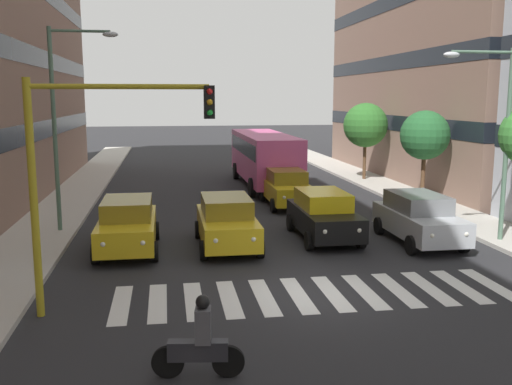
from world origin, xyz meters
TOP-DOWN VIEW (x-y plane):
  - ground_plane at (0.00, 0.00)m, footprint 180.00×180.00m
  - crosswalk_markings at (-0.00, 0.00)m, footprint 10.35×2.80m
  - car_0 at (-4.96, -4.70)m, footprint 2.02×4.44m
  - car_1 at (-1.80, -5.74)m, footprint 2.02×4.44m
  - car_2 at (1.76, -5.11)m, footprint 2.02×4.44m
  - car_3 at (5.07, -5.19)m, footprint 2.02×4.44m
  - car_row2_0 at (-1.81, -12.20)m, footprint 2.02×4.44m
  - bus_behind_traffic at (-1.80, -18.47)m, footprint 2.78×10.50m
  - motorcycle_with_rider at (3.24, 4.05)m, footprint 1.70×0.40m
  - traffic_light_gantry at (5.55, 0.47)m, footprint 4.22×0.36m
  - street_lamp_left at (-7.33, -4.12)m, footprint 2.55×0.28m
  - street_lamp_right at (7.38, -8.00)m, footprint 2.48×0.28m
  - street_tree_1 at (-8.36, -11.72)m, footprint 2.33×2.33m
  - street_tree_2 at (-8.16, -19.38)m, footprint 2.66×2.66m

SIDE VIEW (x-z plane):
  - ground_plane at x=0.00m, z-range 0.00..0.00m
  - crosswalk_markings at x=0.00m, z-range 0.00..0.01m
  - motorcycle_with_rider at x=3.24m, z-range -0.14..1.43m
  - car_0 at x=-4.96m, z-range 0.03..1.75m
  - car_1 at x=-1.80m, z-range 0.03..1.75m
  - car_2 at x=1.76m, z-range 0.03..1.75m
  - car_3 at x=5.07m, z-range 0.03..1.75m
  - car_row2_0 at x=-1.81m, z-range 0.03..1.75m
  - bus_behind_traffic at x=-1.80m, z-range 0.36..3.36m
  - street_tree_1 at x=-8.36m, z-range 1.12..5.43m
  - street_tree_2 at x=-8.16m, z-range 1.10..5.69m
  - traffic_light_gantry at x=5.55m, z-range 0.94..6.44m
  - street_lamp_left at x=-7.33m, z-range 0.89..7.42m
  - street_lamp_right at x=7.38m, z-range 0.91..8.31m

